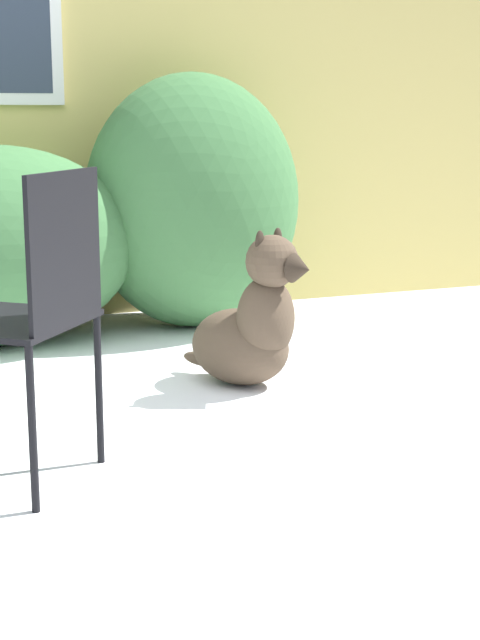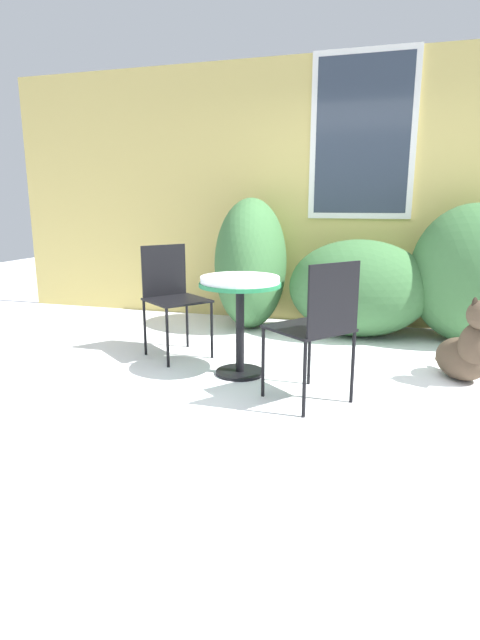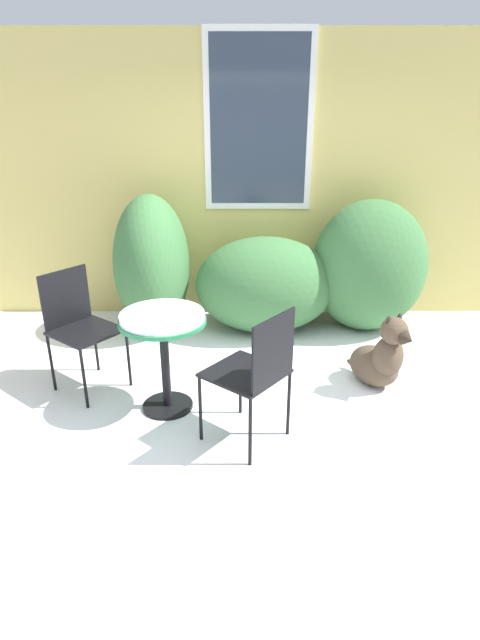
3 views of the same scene
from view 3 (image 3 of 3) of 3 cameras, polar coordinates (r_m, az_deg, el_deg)
The scene contains 9 objects.
ground_plane at distance 3.74m, azimuth 0.04°, elevation -11.42°, with size 16.00×16.00×0.00m, color white.
house_wall at distance 5.33m, azimuth 0.03°, elevation 15.73°, with size 8.00×0.10×2.83m.
shrub_left at distance 5.07m, azimuth -10.26°, elevation 6.25°, with size 0.74×1.04×1.38m.
shrub_middle at distance 5.02m, azimuth 2.66°, elevation 4.01°, with size 1.40×0.91×0.97m.
shrub_right at distance 5.18m, azimuth 14.28°, elevation 5.96°, with size 1.14×0.94×1.33m.
patio_table at distance 3.63m, azimuth -9.00°, elevation -1.36°, with size 0.63×0.63×0.78m.
patio_chair_near_table at distance 4.13m, azimuth -18.11°, elevation -0.39°, with size 0.65×0.65×0.96m.
patio_chair_far_side at distance 3.24m, azimuth 1.50°, elevation -5.74°, with size 0.65×0.65×0.96m.
dog at distance 4.20m, azimuth 15.49°, elevation -4.27°, with size 0.52×0.62×0.67m.
Camera 3 is at (-0.02, -3.09, 2.10)m, focal length 28.00 mm.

